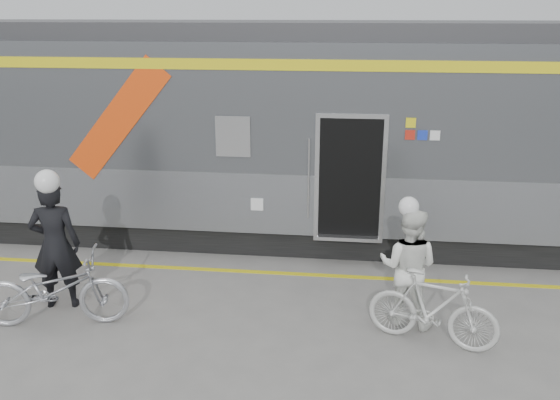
# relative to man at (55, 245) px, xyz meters

# --- Properties ---
(ground) EXTENTS (90.00, 90.00, 0.00)m
(ground) POSITION_rel_man_xyz_m (2.51, -0.64, -0.99)
(ground) COLOR slate
(ground) RESTS_ON ground
(train) EXTENTS (24.00, 3.17, 4.10)m
(train) POSITION_rel_man_xyz_m (2.11, 3.56, 1.06)
(train) COLOR black
(train) RESTS_ON ground
(safety_strip) EXTENTS (24.00, 0.12, 0.01)m
(safety_strip) POSITION_rel_man_xyz_m (2.51, 1.51, -0.99)
(safety_strip) COLOR yellow
(safety_strip) RESTS_ON ground
(man) EXTENTS (0.80, 0.61, 1.98)m
(man) POSITION_rel_man_xyz_m (0.00, 0.00, 0.00)
(man) COLOR black
(man) RESTS_ON ground
(bicycle_left) EXTENTS (2.18, 1.12, 1.09)m
(bicycle_left) POSITION_rel_man_xyz_m (0.20, -0.55, -0.44)
(bicycle_left) COLOR #B5B7BD
(bicycle_left) RESTS_ON ground
(woman) EXTENTS (1.00, 0.87, 1.73)m
(woman) POSITION_rel_man_xyz_m (5.15, 0.10, -0.12)
(woman) COLOR white
(woman) RESTS_ON ground
(bicycle_right) EXTENTS (1.81, 0.99, 1.05)m
(bicycle_right) POSITION_rel_man_xyz_m (5.45, -0.45, -0.47)
(bicycle_right) COLOR #BABBB7
(bicycle_right) RESTS_ON ground
(helmet_man) EXTENTS (0.34, 0.34, 0.34)m
(helmet_man) POSITION_rel_man_xyz_m (0.00, 0.00, 1.16)
(helmet_man) COLOR white
(helmet_man) RESTS_ON man
(helmet_woman) EXTENTS (0.28, 0.28, 0.28)m
(helmet_woman) POSITION_rel_man_xyz_m (5.15, 0.10, 0.88)
(helmet_woman) COLOR white
(helmet_woman) RESTS_ON woman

